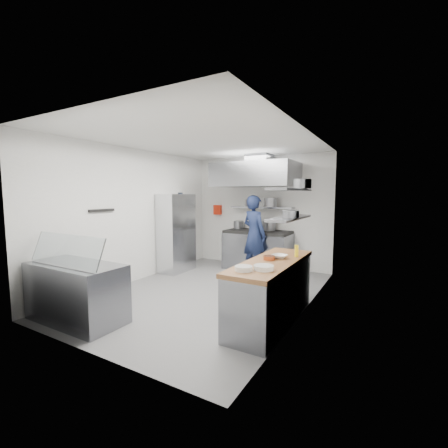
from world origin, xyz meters
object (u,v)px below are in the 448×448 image
Objects in this scene: chef at (254,235)px; display_case at (76,292)px; wire_rack at (177,233)px; gas_range at (258,251)px.

display_case is at bearing 95.55° from chef.
wire_rack is (-1.71, -0.70, 0.01)m from chef.
display_case is at bearing -79.94° from wire_rack.
wire_rack is at bearing -145.69° from gas_range.
gas_range is at bearing 74.98° from display_case.
chef is 0.99× the size of wire_rack.
wire_rack reaches higher than chef.
wire_rack is at bearing 45.67° from chef.
display_case is (-1.18, -3.69, -0.49)m from chef.
gas_range is 4.25m from display_case.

